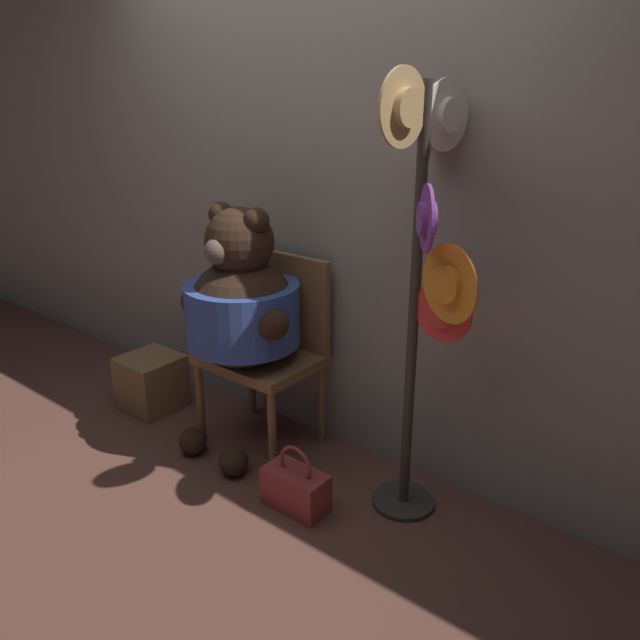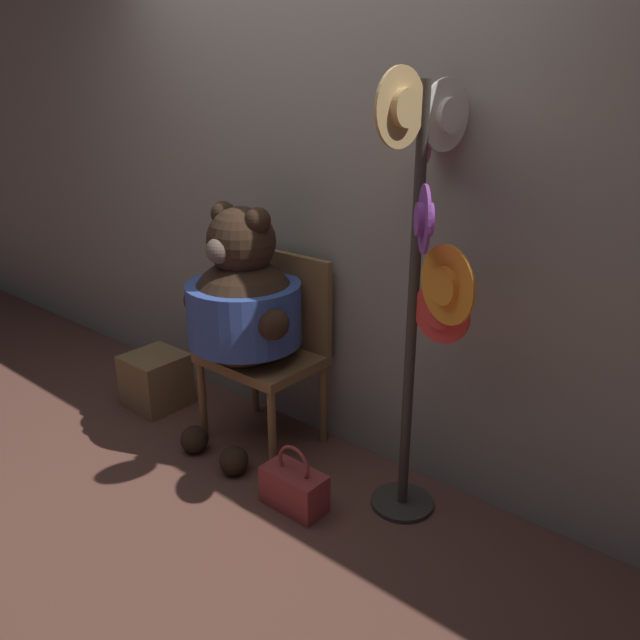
% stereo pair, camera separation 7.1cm
% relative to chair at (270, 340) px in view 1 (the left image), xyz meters
% --- Properties ---
extents(ground_plane, '(14.00, 14.00, 0.00)m').
position_rel_chair_xyz_m(ground_plane, '(0.11, -0.51, -0.55)').
color(ground_plane, brown).
extents(wall_back, '(8.00, 0.10, 2.44)m').
position_rel_chair_xyz_m(wall_back, '(0.11, 0.24, 0.67)').
color(wall_back, gray).
rests_on(wall_back, ground_plane).
extents(chair, '(0.57, 0.44, 0.98)m').
position_rel_chair_xyz_m(chair, '(0.00, 0.00, 0.00)').
color(chair, brown).
rests_on(chair, ground_plane).
extents(teddy_bear, '(0.67, 0.60, 1.26)m').
position_rel_chair_xyz_m(teddy_bear, '(-0.04, -0.15, 0.22)').
color(teddy_bear, black).
rests_on(teddy_bear, ground_plane).
extents(hat_display_rack, '(0.46, 0.55, 1.84)m').
position_rel_chair_xyz_m(hat_display_rack, '(0.91, -0.08, 0.62)').
color(hat_display_rack, '#332D28').
rests_on(hat_display_rack, ground_plane).
extents(handbag_on_ground, '(0.29, 0.15, 0.31)m').
position_rel_chair_xyz_m(handbag_on_ground, '(0.51, -0.39, -0.45)').
color(handbag_on_ground, maroon).
rests_on(handbag_on_ground, ground_plane).
extents(wooden_crate, '(0.31, 0.31, 0.31)m').
position_rel_chair_xyz_m(wooden_crate, '(-0.76, -0.20, -0.39)').
color(wooden_crate, brown).
rests_on(wooden_crate, ground_plane).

